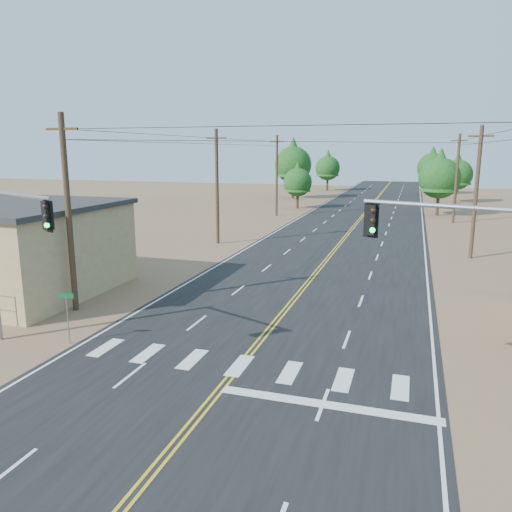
% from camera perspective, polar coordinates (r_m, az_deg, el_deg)
% --- Properties ---
extents(ground, '(220.00, 220.00, 0.00)m').
position_cam_1_polar(ground, '(13.56, -14.41, -25.60)').
color(ground, '#8A644A').
rests_on(ground, ground).
extents(road, '(15.00, 200.00, 0.02)m').
position_cam_1_polar(road, '(40.27, 8.55, 0.16)').
color(road, black).
rests_on(road, ground).
extents(utility_pole_left_near, '(1.80, 0.30, 10.00)m').
position_cam_1_polar(utility_pole_left_near, '(26.87, -20.65, 4.67)').
color(utility_pole_left_near, '#4C3826').
rests_on(utility_pole_left_near, ground).
extents(utility_pole_left_mid, '(1.80, 0.30, 10.00)m').
position_cam_1_polar(utility_pole_left_mid, '(44.28, -4.48, 8.00)').
color(utility_pole_left_mid, '#4C3826').
rests_on(utility_pole_left_mid, ground).
extents(utility_pole_left_far, '(1.80, 0.30, 10.00)m').
position_cam_1_polar(utility_pole_left_far, '(63.24, 2.39, 9.22)').
color(utility_pole_left_far, '#4C3826').
rests_on(utility_pole_left_far, ground).
extents(utility_pole_right_mid, '(1.80, 0.30, 10.00)m').
position_cam_1_polar(utility_pole_right_mid, '(41.33, 23.86, 6.73)').
color(utility_pole_right_mid, '#4C3826').
rests_on(utility_pole_right_mid, ground).
extents(utility_pole_right_far, '(1.80, 0.30, 10.00)m').
position_cam_1_polar(utility_pole_right_far, '(61.21, 21.93, 8.28)').
color(utility_pole_right_far, '#4C3826').
rests_on(utility_pole_right_far, ground).
extents(signal_mast_left, '(5.21, 2.39, 6.74)m').
position_cam_1_polar(signal_mast_left, '(22.43, -26.68, 1.40)').
color(signal_mast_left, gray).
rests_on(signal_mast_left, ground).
extents(signal_mast_right, '(5.17, 1.92, 6.73)m').
position_cam_1_polar(signal_mast_right, '(16.14, 24.29, -2.16)').
color(signal_mast_right, gray).
rests_on(signal_mast_right, ground).
extents(street_sign, '(0.66, 0.17, 2.24)m').
position_cam_1_polar(street_sign, '(22.89, -20.77, -5.80)').
color(street_sign, gray).
rests_on(street_sign, ground).
extents(tree_left_near, '(4.03, 4.03, 6.71)m').
position_cam_1_polar(tree_left_near, '(71.84, 4.79, 8.72)').
color(tree_left_near, '#3F2D1E').
rests_on(tree_left_near, ground).
extents(tree_left_mid, '(6.25, 6.25, 10.41)m').
position_cam_1_polar(tree_left_mid, '(86.87, 4.27, 10.79)').
color(tree_left_mid, '#3F2D1E').
rests_on(tree_left_mid, ground).
extents(tree_left_far, '(4.98, 4.98, 8.30)m').
position_cam_1_polar(tree_left_far, '(104.58, 8.21, 10.19)').
color(tree_left_far, '#3F2D1E').
rests_on(tree_left_far, ground).
extents(tree_right_near, '(5.14, 5.14, 8.57)m').
position_cam_1_polar(tree_right_near, '(67.65, 20.27, 8.79)').
color(tree_right_near, '#3F2D1E').
rests_on(tree_right_near, ground).
extents(tree_right_mid, '(4.76, 4.76, 7.94)m').
position_cam_1_polar(tree_right_mid, '(85.87, 22.02, 8.93)').
color(tree_right_mid, '#3F2D1E').
rests_on(tree_right_mid, ground).
extents(tree_right_far, '(5.42, 5.42, 9.03)m').
position_cam_1_polar(tree_right_far, '(100.60, 19.51, 9.83)').
color(tree_right_far, '#3F2D1E').
rests_on(tree_right_far, ground).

